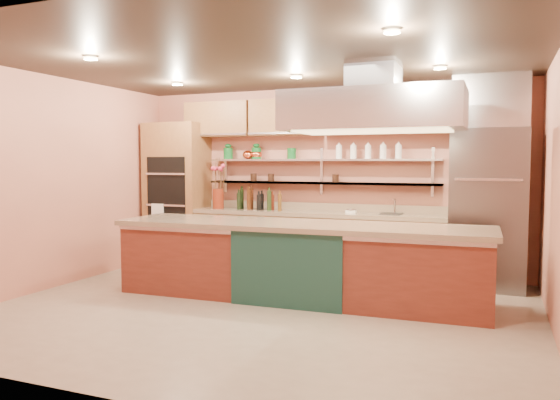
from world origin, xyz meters
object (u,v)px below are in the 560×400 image
at_px(copper_kettle, 248,155).
at_px(green_canister, 292,154).
at_px(flower_vase, 218,199).
at_px(kitchen_scale, 351,210).
at_px(refrigerator, 488,209).
at_px(island, 299,261).

height_order(copper_kettle, green_canister, green_canister).
distance_m(flower_vase, kitchen_scale, 2.18).
relative_size(refrigerator, green_canister, 12.67).
bearing_deg(flower_vase, green_canister, 10.68).
bearing_deg(island, copper_kettle, 129.29).
height_order(kitchen_scale, copper_kettle, copper_kettle).
bearing_deg(copper_kettle, flower_vase, -152.40).
xyz_separation_m(flower_vase, kitchen_scale, (2.17, 0.00, -0.12)).
height_order(flower_vase, copper_kettle, copper_kettle).
bearing_deg(flower_vase, kitchen_scale, 0.00).
distance_m(copper_kettle, green_canister, 0.75).
height_order(refrigerator, copper_kettle, refrigerator).
height_order(refrigerator, island, refrigerator).
bearing_deg(copper_kettle, island, -49.06).
relative_size(refrigerator, flower_vase, 6.70).
xyz_separation_m(refrigerator, flower_vase, (-4.02, 0.01, 0.04)).
bearing_deg(kitchen_scale, green_canister, -176.54).
distance_m(island, kitchen_scale, 1.60).
bearing_deg(flower_vase, refrigerator, -0.14).
height_order(refrigerator, green_canister, refrigerator).
xyz_separation_m(flower_vase, copper_kettle, (0.42, 0.22, 0.70)).
distance_m(refrigerator, kitchen_scale, 1.85).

